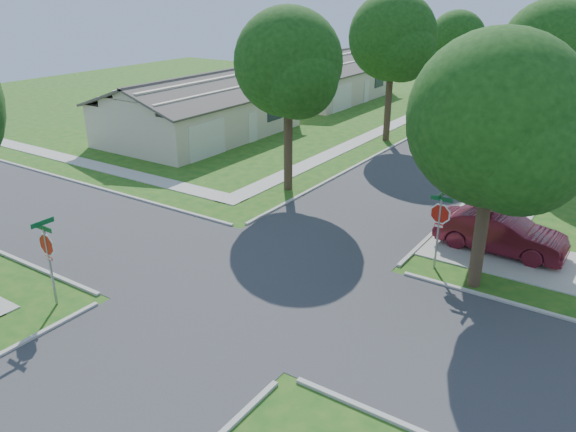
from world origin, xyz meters
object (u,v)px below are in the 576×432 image
at_px(tree_e_near, 488,98).
at_px(tree_ne_corner, 497,128).
at_px(stop_sign_ne, 440,217).
at_px(tree_e_mid, 551,54).
at_px(house_nw_far, 324,82).
at_px(car_curb_west, 477,103).
at_px(stop_sign_sw, 47,248).
at_px(car_driveway, 501,232).
at_px(house_nw_near, 201,114).
at_px(tree_w_far, 457,42).
at_px(car_curb_east, 502,152).
at_px(tree_w_near, 289,68).
at_px(tree_w_mid, 393,41).

height_order(tree_e_near, tree_ne_corner, tree_ne_corner).
height_order(stop_sign_ne, tree_e_mid, tree_e_mid).
height_order(house_nw_far, car_curb_west, house_nw_far).
xyz_separation_m(stop_sign_sw, tree_e_mid, (9.46, 25.71, 4.22)).
relative_size(stop_sign_sw, car_driveway, 0.61).
relative_size(tree_e_mid, car_driveway, 1.89).
height_order(house_nw_near, house_nw_far, same).
relative_size(stop_sign_sw, stop_sign_ne, 1.00).
bearing_deg(tree_w_far, tree_ne_corner, -69.72).
bearing_deg(house_nw_near, car_curb_east, 14.17).
distance_m(tree_w_far, house_nw_near, 22.49).
bearing_deg(house_nw_far, tree_w_near, -63.73).
xyz_separation_m(tree_ne_corner, house_nw_near, (-22.35, 10.79, -4.08)).
bearing_deg(tree_w_far, tree_e_near, -69.39).
bearing_deg(car_curb_west, tree_w_far, -4.34).
xyz_separation_m(stop_sign_ne, tree_w_far, (-9.35, 29.31, 3.48)).
bearing_deg(stop_sign_ne, car_driveway, 60.06).
bearing_deg(tree_e_near, car_curb_east, 98.15).
height_order(tree_ne_corner, car_curb_west, tree_ne_corner).
height_order(car_curb_east, car_curb_west, car_curb_west).
relative_size(stop_sign_ne, house_nw_far, 0.22).
bearing_deg(tree_w_far, tree_w_near, -89.99).
bearing_deg(tree_e_near, car_driveway, -44.99).
height_order(stop_sign_sw, tree_e_mid, tree_e_mid).
xyz_separation_m(tree_w_mid, car_curb_east, (7.84, -1.17, -5.83)).
xyz_separation_m(tree_e_mid, house_nw_near, (-20.75, -6.01, -4.74)).
height_order(tree_e_mid, tree_w_near, tree_e_mid).
bearing_deg(car_curb_east, house_nw_far, 141.85).
bearing_deg(tree_w_far, house_nw_far, -169.95).
bearing_deg(tree_e_near, tree_w_near, 180.00).
xyz_separation_m(tree_w_mid, house_nw_far, (-11.35, 10.99, -4.97)).
height_order(stop_sign_sw, stop_sign_ne, same).
distance_m(car_driveway, car_curb_east, 12.76).
xyz_separation_m(stop_sign_ne, car_curb_west, (-7.01, 29.05, -1.31)).
height_order(tree_w_near, car_driveway, tree_w_near).
xyz_separation_m(tree_e_mid, tree_w_mid, (-9.40, 0.00, 0.24)).
relative_size(stop_sign_sw, tree_w_far, 0.37).
distance_m(tree_w_far, car_curb_west, 5.33).
distance_m(car_driveway, car_curb_west, 27.65).
relative_size(house_nw_far, car_driveway, 2.79).
bearing_deg(tree_e_mid, tree_w_near, -128.08).
bearing_deg(stop_sign_ne, tree_e_near, 89.32).
height_order(tree_w_far, tree_ne_corner, tree_ne_corner).
distance_m(stop_sign_ne, tree_w_near, 11.07).
bearing_deg(stop_sign_ne, tree_ne_corner, -16.55).
relative_size(tree_e_mid, tree_w_far, 1.15).
height_order(house_nw_far, car_driveway, house_nw_far).
relative_size(tree_e_near, car_curb_east, 2.14).
relative_size(tree_e_mid, house_nw_near, 0.68).
relative_size(tree_ne_corner, house_nw_near, 0.64).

